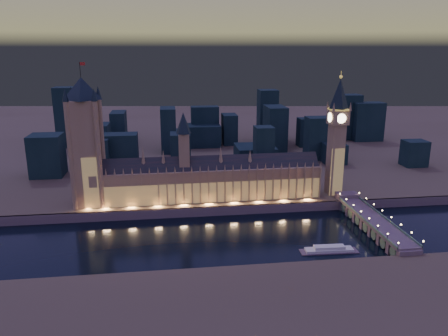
{
  "coord_description": "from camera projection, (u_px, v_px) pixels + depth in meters",
  "views": [
    {
      "loc": [
        -42.2,
        -305.96,
        139.36
      ],
      "look_at": [
        5.0,
        55.0,
        38.0
      ],
      "focal_mm": 35.0,
      "sensor_mm": 36.0,
      "label": 1
    }
  ],
  "objects": [
    {
      "name": "river_boat",
      "position": [
        329.0,
        250.0,
        307.0
      ],
      "size": [
        41.25,
        11.29,
        4.5
      ],
      "color": "#564159",
      "rests_on": "ground"
    },
    {
      "name": "palace_of_westminster",
      "position": [
        206.0,
        179.0,
        385.58
      ],
      "size": [
        202.0,
        23.1,
        78.0
      ],
      "color": "#8A6B52",
      "rests_on": "north_bank"
    },
    {
      "name": "city_backdrop",
      "position": [
        229.0,
        133.0,
        566.29
      ],
      "size": [
        454.66,
        215.63,
        79.94
      ],
      "color": "black",
      "rests_on": "north_bank"
    },
    {
      "name": "north_bank",
      "position": [
        190.0,
        120.0,
        830.55
      ],
      "size": [
        2000.0,
        960.0,
        8.0
      ],
      "primitive_type": "cube",
      "color": "#483B2D",
      "rests_on": "ground"
    },
    {
      "name": "embankment_wall",
      "position": [
        220.0,
        211.0,
        373.0
      ],
      "size": [
        2000.0,
        2.5,
        8.0
      ],
      "primitive_type": "cube",
      "color": "#564159",
      "rests_on": "ground"
    },
    {
      "name": "ground_plane",
      "position": [
        227.0,
        235.0,
        334.91
      ],
      "size": [
        2000.0,
        2000.0,
        0.0
      ],
      "primitive_type": "plane",
      "color": "black",
      "rests_on": "ground"
    },
    {
      "name": "victoria_tower",
      "position": [
        86.0,
        137.0,
        362.23
      ],
      "size": [
        31.68,
        31.68,
        119.8
      ],
      "color": "#8A6B52",
      "rests_on": "north_bank"
    },
    {
      "name": "westminster_bridge",
      "position": [
        371.0,
        222.0,
        344.32
      ],
      "size": [
        18.61,
        113.0,
        15.9
      ],
      "color": "#564159",
      "rests_on": "ground"
    },
    {
      "name": "elizabeth_tower",
      "position": [
        337.0,
        127.0,
        388.75
      ],
      "size": [
        18.0,
        18.0,
        111.26
      ],
      "color": "#8A6B52",
      "rests_on": "north_bank"
    }
  ]
}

